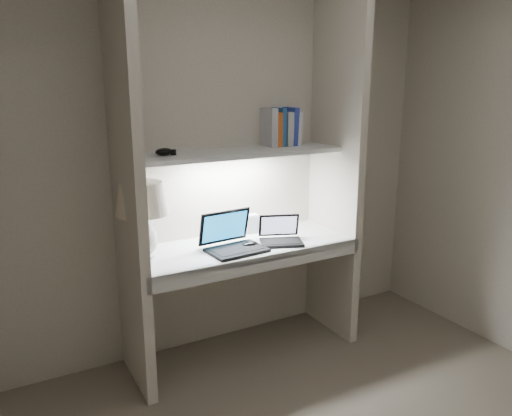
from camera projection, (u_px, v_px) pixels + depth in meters
back_wall at (224, 165)px, 3.36m from camera, size 3.20×0.01×2.50m
alcove_panel_left at (127, 182)px, 2.78m from camera, size 0.06×0.55×2.50m
alcove_panel_right at (336, 162)px, 3.46m from camera, size 0.06×0.55×2.50m
desk at (244, 247)px, 3.25m from camera, size 1.40×0.55×0.04m
desk_apron at (263, 263)px, 3.03m from camera, size 1.46×0.03×0.10m
shelf at (236, 153)px, 3.18m from camera, size 1.40×0.36×0.03m
strip_light at (236, 157)px, 3.18m from camera, size 0.60×0.04×0.02m
table_lamp at (142, 207)px, 2.90m from camera, size 0.32×0.32×0.46m
laptop_main at (232, 241)px, 3.12m from camera, size 0.37×0.33×0.24m
laptop_netbook at (281, 236)px, 3.27m from camera, size 0.33×0.31×0.17m
speaker at (251, 224)px, 3.47m from camera, size 0.11×0.08×0.13m
mouse at (250, 244)px, 3.17m from camera, size 0.11×0.07×0.04m
cable_coil at (248, 245)px, 3.20m from camera, size 0.11×0.11×0.01m
sticky_note at (145, 257)px, 2.99m from camera, size 0.08×0.08×0.00m
book_row at (281, 128)px, 3.41m from camera, size 0.25×0.17×0.26m
shelf_box at (133, 147)px, 2.92m from camera, size 0.07×0.06×0.11m
shelf_gadget at (164, 152)px, 2.96m from camera, size 0.11×0.08×0.05m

